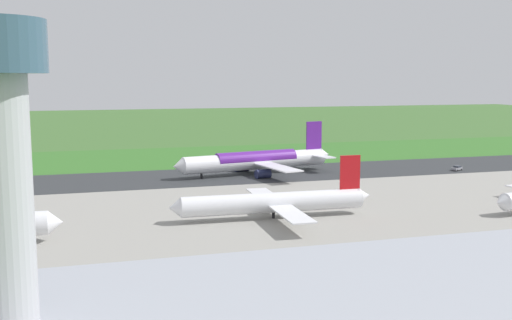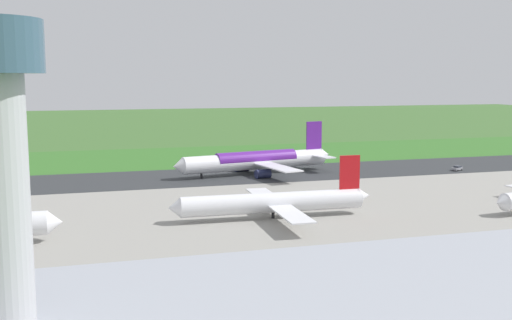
{
  "view_description": "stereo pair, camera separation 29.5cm",
  "coord_description": "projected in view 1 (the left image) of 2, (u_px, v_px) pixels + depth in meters",
  "views": [
    {
      "loc": [
        53.07,
        177.9,
        29.98
      ],
      "look_at": [
        0.74,
        0.0,
        4.5
      ],
      "focal_mm": 42.32,
      "sensor_mm": 36.0,
      "label": 1
    },
    {
      "loc": [
        52.79,
        177.99,
        29.98
      ],
      "look_at": [
        0.74,
        0.0,
        4.5
      ],
      "focal_mm": 42.32,
      "sensor_mm": 36.0,
      "label": 2
    }
  ],
  "objects": [
    {
      "name": "ground_plane",
      "position": [
        258.0,
        174.0,
        188.0
      ],
      "size": [
        800.0,
        800.0,
        0.0
      ],
      "primitive_type": "plane",
      "color": "#3D662D"
    },
    {
      "name": "runway_asphalt",
      "position": [
        258.0,
        174.0,
        188.0
      ],
      "size": [
        600.0,
        33.34,
        0.06
      ],
      "primitive_type": "cube",
      "color": "#2D3033",
      "rests_on": "ground"
    },
    {
      "name": "apron_concrete",
      "position": [
        340.0,
        218.0,
        129.4
      ],
      "size": [
        440.0,
        110.0,
        0.05
      ],
      "primitive_type": "cube",
      "color": "gray",
      "rests_on": "ground"
    },
    {
      "name": "grass_verge_foreground",
      "position": [
        229.0,
        158.0,
        224.81
      ],
      "size": [
        600.0,
        80.0,
        0.04
      ],
      "primitive_type": "cube",
      "color": "#346B27",
      "rests_on": "ground"
    },
    {
      "name": "airliner_main",
      "position": [
        257.0,
        160.0,
        187.37
      ],
      "size": [
        53.9,
        44.36,
        15.88
      ],
      "color": "white",
      "rests_on": "ground"
    },
    {
      "name": "airliner_parked_mid",
      "position": [
        275.0,
        202.0,
        128.65
      ],
      "size": [
        44.72,
        36.52,
        13.07
      ],
      "color": "white",
      "rests_on": "ground"
    },
    {
      "name": "service_car_followme",
      "position": [
        457.0,
        168.0,
        194.96
      ],
      "size": [
        4.55,
        3.57,
        1.62
      ],
      "color": "gray",
      "rests_on": "ground"
    },
    {
      "name": "no_stopping_sign",
      "position": [
        253.0,
        154.0,
        226.2
      ],
      "size": [
        0.6,
        0.1,
        2.39
      ],
      "color": "slate",
      "rests_on": "ground"
    },
    {
      "name": "traffic_cone_orange",
      "position": [
        232.0,
        157.0,
        227.58
      ],
      "size": [
        0.4,
        0.4,
        0.55
      ],
      "primitive_type": "cone",
      "color": "orange",
      "rests_on": "ground"
    }
  ]
}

